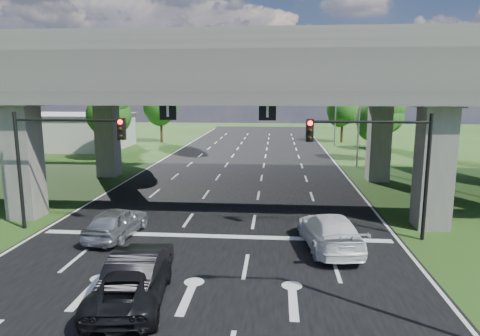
# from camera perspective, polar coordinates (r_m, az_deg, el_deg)

# --- Properties ---
(ground) EXTENTS (160.00, 160.00, 0.00)m
(ground) POSITION_cam_1_polar(r_m,az_deg,el_deg) (17.92, -5.13, -12.81)
(ground) COLOR #264114
(ground) RESTS_ON ground
(road) EXTENTS (18.00, 120.00, 0.03)m
(road) POSITION_cam_1_polar(r_m,az_deg,el_deg) (27.31, -1.50, -4.62)
(road) COLOR black
(road) RESTS_ON ground
(overpass) EXTENTS (80.00, 15.00, 10.00)m
(overpass) POSITION_cam_1_polar(r_m,az_deg,el_deg) (28.41, -1.11, 12.05)
(overpass) COLOR #3E3B38
(overpass) RESTS_ON ground
(warehouse) EXTENTS (20.00, 10.00, 4.00)m
(warehouse) POSITION_cam_1_polar(r_m,az_deg,el_deg) (59.07, -24.57, 4.40)
(warehouse) COLOR #9E9E99
(warehouse) RESTS_ON ground
(signal_right) EXTENTS (5.76, 0.54, 6.00)m
(signal_right) POSITION_cam_1_polar(r_m,az_deg,el_deg) (20.95, 18.29, 1.98)
(signal_right) COLOR black
(signal_right) RESTS_ON ground
(signal_left) EXTENTS (5.76, 0.54, 6.00)m
(signal_left) POSITION_cam_1_polar(r_m,az_deg,el_deg) (23.05, -23.06, 2.38)
(signal_left) COLOR black
(signal_left) RESTS_ON ground
(streetlight_far) EXTENTS (3.38, 0.25, 10.00)m
(streetlight_far) POSITION_cam_1_polar(r_m,az_deg,el_deg) (40.88, 15.10, 8.22)
(streetlight_far) COLOR gray
(streetlight_far) RESTS_ON ground
(streetlight_beyond) EXTENTS (3.38, 0.25, 10.00)m
(streetlight_beyond) POSITION_cam_1_polar(r_m,az_deg,el_deg) (56.70, 12.27, 8.78)
(streetlight_beyond) COLOR gray
(streetlight_beyond) RESTS_ON ground
(tree_left_near) EXTENTS (4.50, 4.50, 7.80)m
(tree_left_near) POSITION_cam_1_polar(r_m,az_deg,el_deg) (45.55, -17.04, 7.00)
(tree_left_near) COLOR black
(tree_left_near) RESTS_ON ground
(tree_left_mid) EXTENTS (3.91, 3.90, 6.76)m
(tree_left_mid) POSITION_cam_1_polar(r_m,az_deg,el_deg) (54.12, -16.83, 6.75)
(tree_left_mid) COLOR black
(tree_left_mid) RESTS_ON ground
(tree_left_far) EXTENTS (4.80, 4.80, 8.32)m
(tree_left_far) POSITION_cam_1_polar(r_m,az_deg,el_deg) (60.40, -10.49, 8.24)
(tree_left_far) COLOR black
(tree_left_far) RESTS_ON ground
(tree_right_near) EXTENTS (4.20, 4.20, 7.28)m
(tree_right_near) POSITION_cam_1_polar(r_m,az_deg,el_deg) (45.44, 17.83, 6.54)
(tree_right_near) COLOR black
(tree_right_near) RESTS_ON ground
(tree_right_mid) EXTENTS (3.91, 3.90, 6.76)m
(tree_right_mid) POSITION_cam_1_polar(r_m,az_deg,el_deg) (53.93, 19.06, 6.62)
(tree_right_mid) COLOR black
(tree_right_mid) RESTS_ON ground
(tree_right_far) EXTENTS (4.50, 4.50, 7.80)m
(tree_right_far) POSITION_cam_1_polar(r_m,az_deg,el_deg) (60.96, 13.59, 7.84)
(tree_right_far) COLOR black
(tree_right_far) RESTS_ON ground
(car_silver) EXTENTS (2.18, 4.47, 1.47)m
(car_silver) POSITION_cam_1_polar(r_m,az_deg,el_deg) (21.60, -16.10, -6.98)
(car_silver) COLOR silver
(car_silver) RESTS_ON road
(car_dark) EXTENTS (2.02, 4.86, 1.56)m
(car_dark) POSITION_cam_1_polar(r_m,az_deg,el_deg) (15.93, -13.24, -12.91)
(car_dark) COLOR black
(car_dark) RESTS_ON road
(car_white) EXTENTS (2.86, 5.57, 1.55)m
(car_white) POSITION_cam_1_polar(r_m,az_deg,el_deg) (19.80, 11.85, -8.24)
(car_white) COLOR white
(car_white) RESTS_ON road
(car_trailing) EXTENTS (2.89, 5.18, 1.37)m
(car_trailing) POSITION_cam_1_polar(r_m,az_deg,el_deg) (15.07, -14.34, -14.76)
(car_trailing) COLOR black
(car_trailing) RESTS_ON road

